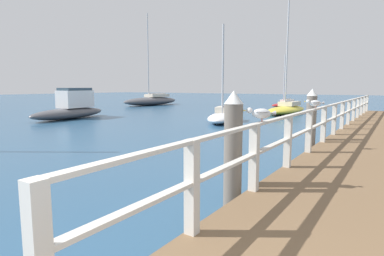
{
  "coord_description": "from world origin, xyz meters",
  "views": [
    {
      "loc": [
        0.27,
        -0.16,
        1.88
      ],
      "look_at": [
        -4.23,
        6.67,
        0.81
      ],
      "focal_mm": 29.62,
      "sensor_mm": 36.0,
      "label": 1
    }
  ],
  "objects_px": {
    "dock_piling_near": "(233,150)",
    "boat_5": "(223,116)",
    "boat_0": "(287,109)",
    "boat_1": "(71,108)",
    "dock_piling_far": "(311,121)",
    "boat_2": "(152,100)",
    "seagull_background": "(315,103)",
    "seagull_foreground": "(261,113)",
    "boat_6": "(285,104)"
  },
  "relations": [
    {
      "from": "dock_piling_near",
      "to": "boat_5",
      "type": "relative_size",
      "value": 0.36
    },
    {
      "from": "boat_0",
      "to": "boat_1",
      "type": "bearing_deg",
      "value": 49.11
    },
    {
      "from": "dock_piling_far",
      "to": "boat_2",
      "type": "bearing_deg",
      "value": 141.03
    },
    {
      "from": "dock_piling_near",
      "to": "boat_1",
      "type": "xyz_separation_m",
      "value": [
        -14.23,
        7.43,
        -0.32
      ]
    },
    {
      "from": "dock_piling_near",
      "to": "boat_1",
      "type": "bearing_deg",
      "value": 152.43
    },
    {
      "from": "seagull_background",
      "to": "boat_1",
      "type": "xyz_separation_m",
      "value": [
        -14.6,
        3.78,
        -0.89
      ]
    },
    {
      "from": "seagull_background",
      "to": "boat_2",
      "type": "relative_size",
      "value": 0.05
    },
    {
      "from": "seagull_background",
      "to": "boat_2",
      "type": "height_order",
      "value": "boat_2"
    },
    {
      "from": "boat_2",
      "to": "seagull_background",
      "type": "bearing_deg",
      "value": 144.2
    },
    {
      "from": "seagull_background",
      "to": "boat_0",
      "type": "distance_m",
      "value": 15.05
    },
    {
      "from": "dock_piling_near",
      "to": "seagull_background",
      "type": "bearing_deg",
      "value": 84.16
    },
    {
      "from": "dock_piling_far",
      "to": "seagull_foreground",
      "type": "xyz_separation_m",
      "value": [
        0.37,
        -4.87,
        0.57
      ]
    },
    {
      "from": "boat_1",
      "to": "boat_2",
      "type": "xyz_separation_m",
      "value": [
        -5.01,
        13.14,
        -0.12
      ]
    },
    {
      "from": "dock_piling_far",
      "to": "boat_2",
      "type": "xyz_separation_m",
      "value": [
        -19.24,
        15.56,
        -0.44
      ]
    },
    {
      "from": "boat_0",
      "to": "boat_1",
      "type": "xyz_separation_m",
      "value": [
        -9.68,
        -10.4,
        0.25
      ]
    },
    {
      "from": "boat_1",
      "to": "dock_piling_near",
      "type": "bearing_deg",
      "value": -36.92
    },
    {
      "from": "boat_0",
      "to": "boat_6",
      "type": "relative_size",
      "value": 1.57
    },
    {
      "from": "dock_piling_near",
      "to": "seagull_foreground",
      "type": "distance_m",
      "value": 0.7
    },
    {
      "from": "seagull_foreground",
      "to": "boat_5",
      "type": "relative_size",
      "value": 0.08
    },
    {
      "from": "boat_5",
      "to": "boat_1",
      "type": "bearing_deg",
      "value": 3.19
    },
    {
      "from": "boat_1",
      "to": "boat_5",
      "type": "height_order",
      "value": "boat_5"
    },
    {
      "from": "dock_piling_near",
      "to": "boat_0",
      "type": "height_order",
      "value": "boat_0"
    },
    {
      "from": "seagull_background",
      "to": "boat_1",
      "type": "relative_size",
      "value": 0.07
    },
    {
      "from": "boat_5",
      "to": "boat_6",
      "type": "height_order",
      "value": "boat_5"
    },
    {
      "from": "seagull_foreground",
      "to": "boat_0",
      "type": "bearing_deg",
      "value": -16.44
    },
    {
      "from": "boat_0",
      "to": "boat_5",
      "type": "height_order",
      "value": "boat_0"
    },
    {
      "from": "seagull_foreground",
      "to": "dock_piling_far",
      "type": "bearing_deg",
      "value": -27.6
    },
    {
      "from": "boat_2",
      "to": "boat_5",
      "type": "distance_m",
      "value": 16.66
    },
    {
      "from": "dock_piling_near",
      "to": "boat_2",
      "type": "xyz_separation_m",
      "value": [
        -19.24,
        20.57,
        -0.44
      ]
    },
    {
      "from": "boat_0",
      "to": "boat_6",
      "type": "bearing_deg",
      "value": -70.02
    },
    {
      "from": "seagull_foreground",
      "to": "boat_6",
      "type": "bearing_deg",
      "value": -15.71
    },
    {
      "from": "boat_2",
      "to": "boat_5",
      "type": "relative_size",
      "value": 1.79
    },
    {
      "from": "boat_6",
      "to": "boat_2",
      "type": "bearing_deg",
      "value": 31.55
    },
    {
      "from": "boat_1",
      "to": "boat_5",
      "type": "bearing_deg",
      "value": 12.01
    },
    {
      "from": "boat_0",
      "to": "boat_2",
      "type": "xyz_separation_m",
      "value": [
        -14.69,
        2.74,
        0.12
      ]
    },
    {
      "from": "dock_piling_near",
      "to": "boat_0",
      "type": "bearing_deg",
      "value": 104.3
    },
    {
      "from": "seagull_foreground",
      "to": "boat_6",
      "type": "distance_m",
      "value": 26.44
    },
    {
      "from": "seagull_foreground",
      "to": "boat_6",
      "type": "height_order",
      "value": "boat_6"
    },
    {
      "from": "boat_1",
      "to": "boat_6",
      "type": "distance_m",
      "value": 19.46
    },
    {
      "from": "boat_5",
      "to": "boat_6",
      "type": "bearing_deg",
      "value": -103.44
    },
    {
      "from": "boat_0",
      "to": "boat_2",
      "type": "relative_size",
      "value": 0.84
    },
    {
      "from": "dock_piling_far",
      "to": "boat_1",
      "type": "bearing_deg",
      "value": 170.37
    },
    {
      "from": "boat_5",
      "to": "boat_6",
      "type": "xyz_separation_m",
      "value": [
        -1.22,
        14.78,
        -0.05
      ]
    },
    {
      "from": "dock_piling_far",
      "to": "seagull_background",
      "type": "height_order",
      "value": "dock_piling_far"
    },
    {
      "from": "dock_piling_far",
      "to": "boat_5",
      "type": "height_order",
      "value": "boat_5"
    },
    {
      "from": "dock_piling_far",
      "to": "dock_piling_near",
      "type": "bearing_deg",
      "value": -90.0
    },
    {
      "from": "dock_piling_far",
      "to": "boat_0",
      "type": "xyz_separation_m",
      "value": [
        -4.55,
        12.82,
        -0.57
      ]
    },
    {
      "from": "seagull_foreground",
      "to": "boat_2",
      "type": "relative_size",
      "value": 0.05
    },
    {
      "from": "seagull_background",
      "to": "boat_0",
      "type": "bearing_deg",
      "value": -16.39
    },
    {
      "from": "dock_piling_near",
      "to": "boat_5",
      "type": "xyz_separation_m",
      "value": [
        -5.81,
        10.72,
        -0.59
      ]
    }
  ]
}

